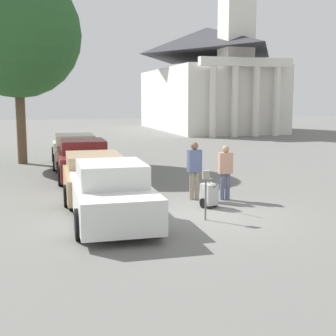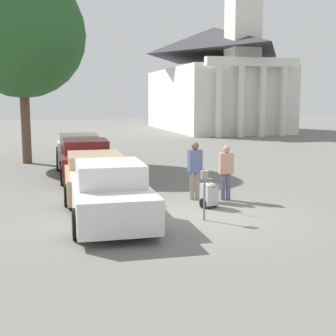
# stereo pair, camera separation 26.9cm
# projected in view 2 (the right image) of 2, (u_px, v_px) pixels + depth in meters

# --- Properties ---
(ground_plane) EXTENTS (120.00, 120.00, 0.00)m
(ground_plane) POSITION_uv_depth(u_px,v_px,m) (200.00, 215.00, 12.50)
(ground_plane) COLOR slate
(parked_car_white) EXTENTS (2.06, 4.69, 1.54)m
(parked_car_white) POSITION_uv_depth(u_px,v_px,m) (109.00, 194.00, 11.83)
(parked_car_white) COLOR silver
(parked_car_white) RESTS_ON ground_plane
(parked_car_tan) EXTENTS (2.13, 5.30, 1.35)m
(parked_car_tan) POSITION_uv_depth(u_px,v_px,m) (95.00, 175.00, 15.22)
(parked_car_tan) COLOR tan
(parked_car_tan) RESTS_ON ground_plane
(parked_car_maroon) EXTENTS (2.11, 4.81, 1.52)m
(parked_car_maroon) POSITION_uv_depth(u_px,v_px,m) (86.00, 160.00, 18.33)
(parked_car_maroon) COLOR maroon
(parked_car_maroon) RESTS_ON ground_plane
(parked_car_cream) EXTENTS (2.18, 5.14, 1.46)m
(parked_car_cream) POSITION_uv_depth(u_px,v_px,m) (79.00, 150.00, 21.85)
(parked_car_cream) COLOR beige
(parked_car_cream) RESTS_ON ground_plane
(parking_meter) EXTENTS (0.18, 0.09, 1.29)m
(parking_meter) POSITION_uv_depth(u_px,v_px,m) (204.00, 186.00, 11.88)
(parking_meter) COLOR slate
(parking_meter) RESTS_ON ground_plane
(person_worker) EXTENTS (0.43, 0.24, 1.78)m
(person_worker) POSITION_uv_depth(u_px,v_px,m) (195.00, 167.00, 14.34)
(person_worker) COLOR gray
(person_worker) RESTS_ON ground_plane
(person_supervisor) EXTENTS (0.44, 0.25, 1.69)m
(person_supervisor) POSITION_uv_depth(u_px,v_px,m) (226.00, 169.00, 14.29)
(person_supervisor) COLOR #515670
(person_supervisor) RESTS_ON ground_plane
(equipment_cart) EXTENTS (0.52, 1.00, 1.00)m
(equipment_cart) POSITION_uv_depth(u_px,v_px,m) (209.00, 194.00, 13.37)
(equipment_cart) COLOR #B2B2AD
(equipment_cart) RESTS_ON ground_plane
(church) EXTENTS (9.57, 17.93, 23.17)m
(church) POSITION_uv_depth(u_px,v_px,m) (215.00, 74.00, 45.38)
(church) COLOR silver
(church) RESTS_ON ground_plane
(shade_tree) EXTENTS (5.93, 5.93, 9.04)m
(shade_tree) POSITION_uv_depth(u_px,v_px,m) (22.00, 34.00, 21.72)
(shade_tree) COLOR brown
(shade_tree) RESTS_ON ground_plane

